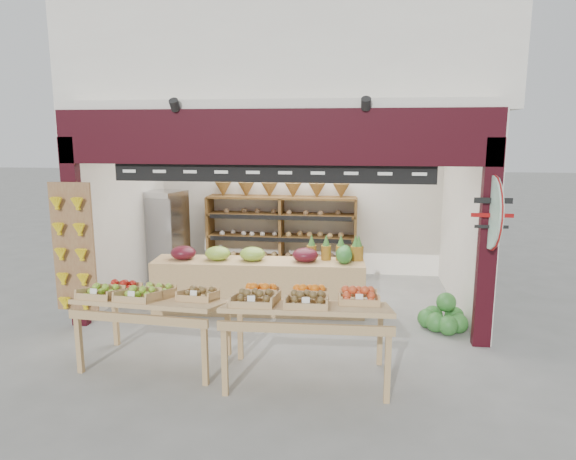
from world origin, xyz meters
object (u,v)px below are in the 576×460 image
(display_table_left, at_px, (147,297))
(display_table_right, at_px, (301,303))
(refrigerator, at_px, (166,235))
(watermelon_pile, at_px, (443,317))
(cardboard_stack, at_px, (223,281))
(mid_counter, at_px, (258,283))
(back_shelving, at_px, (281,216))

(display_table_left, relative_size, display_table_right, 0.92)
(refrigerator, relative_size, watermelon_pile, 2.47)
(refrigerator, height_order, watermelon_pile, refrigerator)
(watermelon_pile, bearing_deg, cardboard_stack, 161.45)
(mid_counter, bearing_deg, display_table_left, -116.50)
(back_shelving, distance_m, refrigerator, 2.19)
(mid_counter, bearing_deg, display_table_right, -67.03)
(refrigerator, distance_m, cardboard_stack, 1.66)
(mid_counter, distance_m, watermelon_pile, 2.73)
(back_shelving, relative_size, refrigerator, 1.73)
(watermelon_pile, bearing_deg, back_shelving, 136.43)
(mid_counter, relative_size, display_table_right, 1.77)
(refrigerator, distance_m, mid_counter, 2.63)
(display_table_left, bearing_deg, back_shelving, 76.13)
(cardboard_stack, distance_m, display_table_left, 2.75)
(refrigerator, xyz_separation_m, mid_counter, (2.06, -1.58, -0.38))
(mid_counter, height_order, watermelon_pile, mid_counter)
(cardboard_stack, distance_m, watermelon_pile, 3.64)
(refrigerator, relative_size, display_table_left, 0.98)
(refrigerator, height_order, mid_counter, refrigerator)
(mid_counter, height_order, display_table_right, display_table_right)
(back_shelving, xyz_separation_m, display_table_left, (-1.00, -4.05, -0.34))
(display_table_left, bearing_deg, refrigerator, 107.46)
(refrigerator, relative_size, mid_counter, 0.51)
(display_table_right, bearing_deg, cardboard_stack, 119.98)
(back_shelving, xyz_separation_m, watermelon_pile, (2.65, -2.52, -0.97))
(display_table_left, bearing_deg, watermelon_pile, 22.66)
(mid_counter, relative_size, watermelon_pile, 4.84)
(refrigerator, height_order, display_table_right, refrigerator)
(back_shelving, relative_size, mid_counter, 0.89)
(refrigerator, relative_size, display_table_right, 0.90)
(display_table_right, bearing_deg, back_shelving, 101.33)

